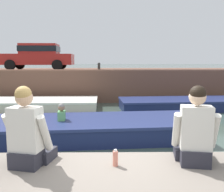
% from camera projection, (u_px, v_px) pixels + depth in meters
% --- Properties ---
extents(ground_plane, '(400.00, 400.00, 0.00)m').
position_uv_depth(ground_plane, '(112.00, 127.00, 8.45)').
color(ground_plane, '#42564C').
extents(far_quay_wall, '(60.00, 6.00, 1.70)m').
position_uv_depth(far_quay_wall, '(111.00, 82.00, 16.18)').
color(far_quay_wall, brown).
rests_on(far_quay_wall, ground).
extents(far_wall_coping, '(60.00, 0.24, 0.08)m').
position_uv_depth(far_wall_coping, '(111.00, 70.00, 13.21)').
color(far_wall_coping, brown).
rests_on(far_wall_coping, far_quay_wall).
extents(boat_moored_west_cream, '(6.57, 2.28, 0.46)m').
position_uv_depth(boat_moored_west_cream, '(33.00, 104.00, 11.63)').
color(boat_moored_west_cream, silver).
rests_on(boat_moored_west_cream, ground).
extents(boat_moored_central_navy, '(6.71, 2.35, 0.49)m').
position_uv_depth(boat_moored_central_navy, '(186.00, 104.00, 11.58)').
color(boat_moored_central_navy, navy).
rests_on(boat_moored_central_navy, ground).
extents(motorboat_passing, '(7.34, 2.64, 1.04)m').
position_uv_depth(motorboat_passing, '(83.00, 129.00, 7.21)').
color(motorboat_passing, navy).
rests_on(motorboat_passing, ground).
extents(car_left_inner_red, '(4.35, 2.03, 1.54)m').
position_uv_depth(car_left_inner_red, '(38.00, 56.00, 15.06)').
color(car_left_inner_red, '#B2231E').
rests_on(car_left_inner_red, far_quay_wall).
extents(mooring_bollard_mid, '(0.15, 0.15, 0.45)m').
position_uv_depth(mooring_bollard_mid, '(99.00, 66.00, 13.30)').
color(mooring_bollard_mid, '#2D2B28').
rests_on(mooring_bollard_mid, far_quay_wall).
extents(person_seated_left, '(0.58, 0.59, 0.97)m').
position_uv_depth(person_seated_left, '(28.00, 135.00, 2.96)').
color(person_seated_left, '#282833').
rests_on(person_seated_left, near_quay).
extents(person_seated_right, '(0.57, 0.58, 0.97)m').
position_uv_depth(person_seated_right, '(195.00, 134.00, 3.02)').
color(person_seated_right, '#282833').
rests_on(person_seated_right, near_quay).
extents(bottle_drink, '(0.06, 0.06, 0.20)m').
position_uv_depth(bottle_drink, '(115.00, 158.00, 2.97)').
color(bottle_drink, '#E07F6B').
rests_on(bottle_drink, near_quay).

